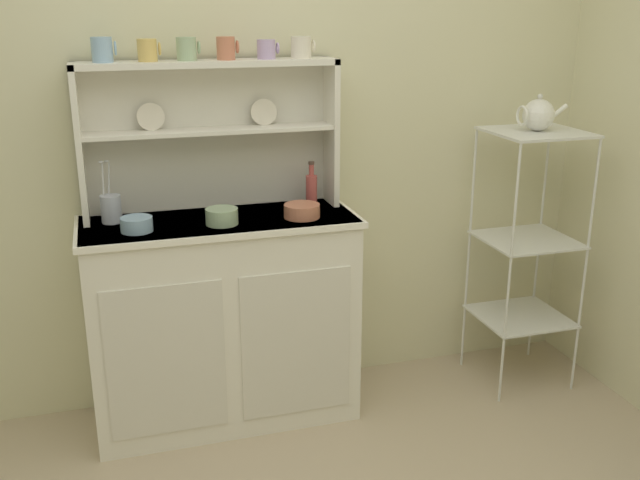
% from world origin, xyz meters
% --- Properties ---
extents(wall_back, '(3.84, 0.05, 2.50)m').
position_xyz_m(wall_back, '(0.00, 1.62, 1.25)').
color(wall_back, beige).
rests_on(wall_back, ground).
extents(hutch_cabinet, '(1.12, 0.45, 0.90)m').
position_xyz_m(hutch_cabinet, '(-0.16, 1.37, 0.46)').
color(hutch_cabinet, white).
rests_on(hutch_cabinet, ground).
extents(hutch_shelf_unit, '(1.04, 0.18, 0.61)m').
position_xyz_m(hutch_shelf_unit, '(-0.16, 1.53, 1.26)').
color(hutch_shelf_unit, silver).
rests_on(hutch_shelf_unit, hutch_cabinet).
extents(bakers_rack, '(0.40, 0.39, 1.20)m').
position_xyz_m(bakers_rack, '(1.23, 1.30, 0.74)').
color(bakers_rack, silver).
rests_on(bakers_rack, ground).
extents(cup_sky_0, '(0.09, 0.08, 0.09)m').
position_xyz_m(cup_sky_0, '(-0.55, 1.49, 1.56)').
color(cup_sky_0, '#8EB2D1').
rests_on(cup_sky_0, hutch_shelf_unit).
extents(cup_gold_1, '(0.09, 0.07, 0.08)m').
position_xyz_m(cup_gold_1, '(-0.39, 1.49, 1.55)').
color(cup_gold_1, '#DBB760').
rests_on(cup_gold_1, hutch_shelf_unit).
extents(cup_sage_2, '(0.09, 0.08, 0.09)m').
position_xyz_m(cup_sage_2, '(-0.24, 1.49, 1.56)').
color(cup_sage_2, '#9EB78E').
rests_on(cup_sage_2, hutch_shelf_unit).
extents(cup_terracotta_3, '(0.09, 0.07, 0.09)m').
position_xyz_m(cup_terracotta_3, '(-0.08, 1.49, 1.56)').
color(cup_terracotta_3, '#C67556').
rests_on(cup_terracotta_3, hutch_shelf_unit).
extents(cup_lilac_4, '(0.09, 0.07, 0.08)m').
position_xyz_m(cup_lilac_4, '(0.08, 1.49, 1.55)').
color(cup_lilac_4, '#B79ECC').
rests_on(cup_lilac_4, hutch_shelf_unit).
extents(cup_cream_5, '(0.10, 0.08, 0.09)m').
position_xyz_m(cup_cream_5, '(0.22, 1.49, 1.55)').
color(cup_cream_5, silver).
rests_on(cup_cream_5, hutch_shelf_unit).
extents(bowl_mixing_large, '(0.12, 0.12, 0.06)m').
position_xyz_m(bowl_mixing_large, '(-0.49, 1.29, 0.92)').
color(bowl_mixing_large, '#8EB2D1').
rests_on(bowl_mixing_large, hutch_cabinet).
extents(bowl_floral_medium, '(0.13, 0.13, 0.06)m').
position_xyz_m(bowl_floral_medium, '(-0.16, 1.29, 0.93)').
color(bowl_floral_medium, '#9EB78E').
rests_on(bowl_floral_medium, hutch_cabinet).
extents(bowl_cream_small, '(0.15, 0.15, 0.05)m').
position_xyz_m(bowl_cream_small, '(0.16, 1.29, 0.92)').
color(bowl_cream_small, '#C67556').
rests_on(bowl_cream_small, hutch_cabinet).
extents(jam_bottle, '(0.05, 0.05, 0.19)m').
position_xyz_m(jam_bottle, '(0.25, 1.45, 0.97)').
color(jam_bottle, '#B74C47').
rests_on(jam_bottle, hutch_cabinet).
extents(utensil_jar, '(0.08, 0.08, 0.25)m').
position_xyz_m(utensil_jar, '(-0.58, 1.45, 0.95)').
color(utensil_jar, '#B2B7C6').
rests_on(utensil_jar, hutch_cabinet).
extents(porcelain_teapot, '(0.23, 0.14, 0.16)m').
position_xyz_m(porcelain_teapot, '(1.23, 1.30, 1.27)').
color(porcelain_teapot, white).
rests_on(porcelain_teapot, bakers_rack).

